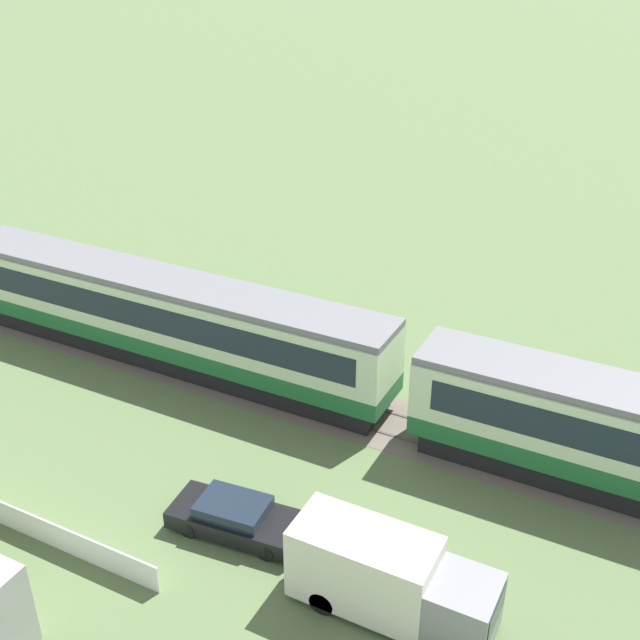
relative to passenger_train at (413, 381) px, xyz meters
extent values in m
cylinder|color=black|center=(4.10, -0.72, -1.90)|extent=(0.90, 0.18, 0.90)
cylinder|color=black|center=(4.10, 0.72, -1.90)|extent=(0.90, 0.18, 0.90)
cube|color=#1E6033|center=(-11.86, 0.00, -1.05)|extent=(21.89, 2.86, 0.80)
cube|color=beige|center=(-11.86, 0.00, 0.47)|extent=(21.89, 2.86, 2.24)
cube|color=#192330|center=(-11.86, 0.00, 0.58)|extent=(20.14, 2.90, 1.25)
cube|color=slate|center=(-11.86, 0.00, 1.74)|extent=(21.89, 2.69, 0.30)
cube|color=black|center=(-11.86, 0.00, -1.89)|extent=(21.01, 2.46, 0.88)
cylinder|color=black|center=(-4.64, -0.72, -1.90)|extent=(0.90, 0.18, 0.90)
cylinder|color=black|center=(-4.64, 0.72, -1.90)|extent=(0.90, 0.18, 0.90)
cylinder|color=black|center=(-19.08, -0.72, -1.90)|extent=(0.90, 0.18, 0.90)
cylinder|color=black|center=(-19.08, 0.72, -1.90)|extent=(0.90, 0.18, 0.90)
cube|color=#665B51|center=(-0.91, 0.00, -2.34)|extent=(127.83, 3.60, 0.01)
cube|color=#4C4238|center=(-0.91, -0.72, -2.33)|extent=(127.83, 0.12, 0.04)
cube|color=#4C4238|center=(-0.91, 0.72, -2.33)|extent=(127.83, 0.12, 0.04)
cube|color=black|center=(-3.04, -8.08, -1.87)|extent=(4.79, 2.34, 0.62)
cube|color=#192330|center=(-3.18, -8.09, -1.34)|extent=(2.46, 1.85, 0.44)
cylinder|color=black|center=(-1.53, -8.78, -2.04)|extent=(0.62, 0.20, 0.62)
cylinder|color=black|center=(-1.69, -7.09, -2.04)|extent=(0.62, 0.20, 0.62)
cylinder|color=black|center=(-4.38, -9.06, -2.04)|extent=(0.62, 0.20, 0.62)
cylinder|color=black|center=(-4.55, -7.38, -2.04)|extent=(0.62, 0.20, 0.62)
cube|color=gray|center=(5.11, -8.92, -1.15)|extent=(1.86, 2.00, 1.96)
cube|color=#192330|center=(6.04, -8.92, -0.75)|extent=(0.03, 1.66, 0.86)
cube|color=silver|center=(2.01, -8.92, -0.89)|extent=(4.33, 2.08, 2.48)
cylinder|color=black|center=(4.80, -8.01, -1.95)|extent=(0.80, 0.26, 0.80)
cylinder|color=black|center=(1.08, -9.83, -1.95)|extent=(0.80, 0.26, 0.80)
cylinder|color=black|center=(1.08, -8.01, -1.95)|extent=(0.80, 0.26, 0.80)
camera|label=1|loc=(8.86, -25.08, 16.91)|focal=45.00mm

